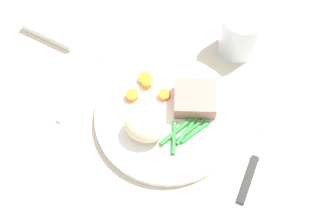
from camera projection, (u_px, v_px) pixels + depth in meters
dining_table at (169, 117)px, 73.53cm from camera, size 120.00×90.00×2.00cm
dinner_plate at (168, 117)px, 71.57cm from camera, size 26.18×26.18×1.60cm
meat_portion at (195, 99)px, 70.66cm from camera, size 9.41×9.09×3.09cm
mashed_potatoes at (145, 126)px, 67.17cm from camera, size 7.18×5.86×4.68cm
carrot_slices at (146, 88)px, 72.85cm from camera, size 7.65×6.93×1.28cm
green_beans at (184, 131)px, 68.85cm from camera, size 6.96×9.91×0.89cm
fork at (80, 87)px, 75.34cm from camera, size 1.44×16.60×0.40cm
knife at (257, 153)px, 68.84cm from camera, size 1.70×20.50×0.64cm
water_glass at (240, 36)px, 76.62cm from camera, size 7.93×7.93×8.96cm
napkin at (61, 19)px, 82.36cm from camera, size 13.25×12.35×1.96cm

